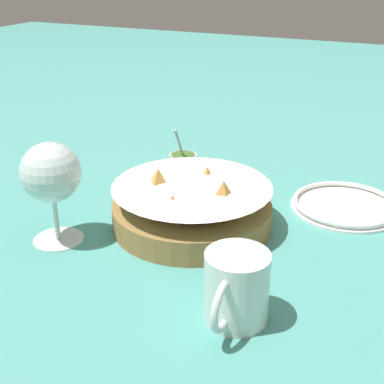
# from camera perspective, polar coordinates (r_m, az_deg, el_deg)

# --- Properties ---
(ground_plane) EXTENTS (4.00, 4.00, 0.00)m
(ground_plane) POSITION_cam_1_polar(r_m,az_deg,el_deg) (0.88, -0.31, -3.29)
(ground_plane) COLOR teal
(food_basket) EXTENTS (0.26, 0.26, 0.09)m
(food_basket) POSITION_cam_1_polar(r_m,az_deg,el_deg) (0.86, -0.07, -1.67)
(food_basket) COLOR olive
(food_basket) RESTS_ON ground_plane
(sauce_cup) EXTENTS (0.06, 0.06, 0.10)m
(sauce_cup) POSITION_cam_1_polar(r_m,az_deg,el_deg) (1.06, -0.96, 3.06)
(sauce_cup) COLOR #B7B7BC
(sauce_cup) RESTS_ON ground_plane
(wine_glass) EXTENTS (0.09, 0.09, 0.16)m
(wine_glass) POSITION_cam_1_polar(r_m,az_deg,el_deg) (0.81, -14.81, 1.73)
(wine_glass) COLOR silver
(wine_glass) RESTS_ON ground_plane
(beer_mug) EXTENTS (0.12, 0.08, 0.09)m
(beer_mug) POSITION_cam_1_polar(r_m,az_deg,el_deg) (0.65, 4.71, -10.39)
(beer_mug) COLOR silver
(beer_mug) RESTS_ON ground_plane
(side_plate) EXTENTS (0.19, 0.19, 0.01)m
(side_plate) POSITION_cam_1_polar(r_m,az_deg,el_deg) (0.97, 16.02, -1.33)
(side_plate) COLOR white
(side_plate) RESTS_ON ground_plane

